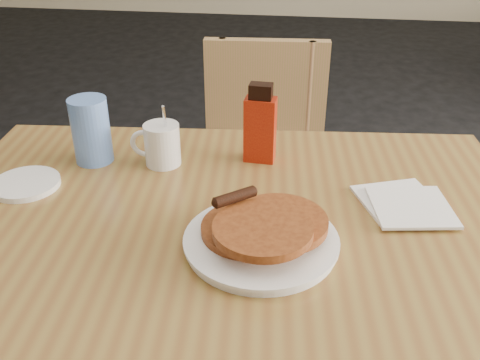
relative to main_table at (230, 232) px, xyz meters
name	(u,v)px	position (x,y,z in m)	size (l,w,h in m)	color
main_table	(230,232)	(0.00, 0.00, 0.00)	(1.24, 0.90, 0.75)	olive
chair_main_far	(262,155)	(-0.01, 0.71, -0.19)	(0.42, 0.42, 0.86)	#AD7851
pancake_plate	(262,235)	(0.07, -0.09, 0.07)	(0.26, 0.26, 0.08)	white
coffee_mug	(161,144)	(-0.18, 0.18, 0.09)	(0.11, 0.08, 0.14)	white
syrup_bottle	(260,126)	(0.03, 0.23, 0.12)	(0.07, 0.05, 0.18)	maroon
napkin_stack	(405,204)	(0.33, 0.07, 0.05)	(0.19, 0.20, 0.01)	white
blue_tumbler	(91,130)	(-0.33, 0.17, 0.12)	(0.08, 0.08, 0.14)	#608DE2
side_saucer	(26,184)	(-0.42, 0.04, 0.05)	(0.14, 0.14, 0.01)	white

